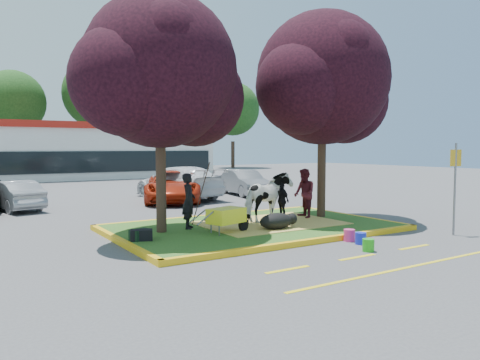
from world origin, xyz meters
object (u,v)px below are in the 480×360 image
cow (268,197)px  handler (189,201)px  wheelbarrow (227,216)px  bucket_blue (361,238)px  calf (276,221)px  car_silver (14,195)px  bucket_green (368,245)px  bucket_pink (349,235)px  sign_post (455,178)px

cow → handler: size_ratio=1.15×
cow → wheelbarrow: (-2.09, -1.00, -0.30)m
handler → bucket_blue: size_ratio=5.26×
calf → handler: (-2.05, 1.44, 0.57)m
handler → wheelbarrow: 1.36m
calf → wheelbarrow: bearing=168.3°
handler → car_silver: bearing=54.5°
car_silver → cow: bearing=114.3°
calf → wheelbarrow: (-1.50, 0.25, 0.24)m
wheelbarrow → handler: bearing=98.1°
handler → bucket_blue: (3.07, -3.70, -0.80)m
wheelbarrow → bucket_green: bearing=-74.4°
cow → calf: size_ratio=1.70×
handler → car_silver: handler is taller
handler → bucket_pink: size_ratio=5.02×
bucket_pink → car_silver: 13.34m
handler → sign_post: 7.56m
calf → wheelbarrow: size_ratio=0.59×
sign_post → handler: bearing=160.0°
calf → bucket_blue: size_ratio=3.54×
bucket_blue → handler: bearing=129.7°
cow → bucket_blue: cow is taller
wheelbarrow → car_silver: size_ratio=0.51×
calf → bucket_green: size_ratio=3.55×
car_silver → bucket_blue: bearing=107.0°
wheelbarrow → cow: bearing=8.6°
calf → bucket_pink: bearing=-62.5°
calf → cow: bearing=62.3°
calf → car_silver: bearing=118.0°
sign_post → bucket_green: size_ratio=8.61×
bucket_pink → bucket_blue: bucket_pink is taller
cow → bucket_pink: size_ratio=5.76×
cow → car_silver: bearing=15.7°
wheelbarrow → bucket_blue: bearing=-61.9°
bucket_pink → bucket_blue: size_ratio=1.05×
cow → bucket_green: cow is taller
handler → sign_post: (6.22, -4.23, 0.67)m
bucket_green → bucket_pink: 1.22m
bucket_blue → car_silver: size_ratio=0.09×
bucket_blue → car_silver: 13.70m
bucket_green → wheelbarrow: bearing=122.5°
bucket_pink → car_silver: size_ratio=0.09×
calf → bucket_pink: size_ratio=3.38×
wheelbarrow → bucket_green: 3.81m
handler → bucket_blue: 4.87m
bucket_blue → bucket_green: bearing=-124.5°
calf → handler: 2.57m
car_silver → calf: bearing=108.1°
wheelbarrow → calf: bearing=-26.4°
bucket_green → bucket_blue: same height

